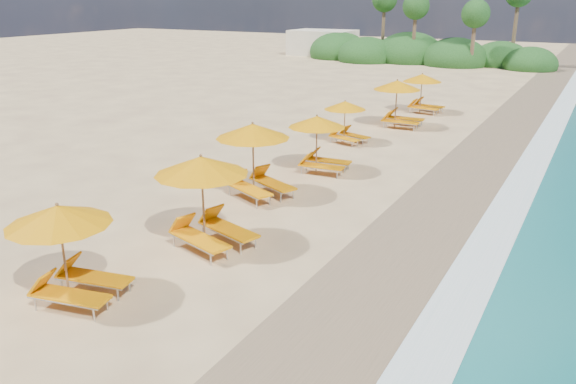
% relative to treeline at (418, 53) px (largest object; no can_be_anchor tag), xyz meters
% --- Properties ---
extents(ground, '(160.00, 160.00, 0.00)m').
position_rel_treeline_xyz_m(ground, '(9.94, -45.51, -1.00)').
color(ground, '#DAB980').
rests_on(ground, ground).
extents(wet_sand, '(4.00, 160.00, 0.01)m').
position_rel_treeline_xyz_m(wet_sand, '(13.94, -45.51, -0.99)').
color(wet_sand, '#897052').
rests_on(wet_sand, ground).
extents(surf_foam, '(4.00, 160.00, 0.01)m').
position_rel_treeline_xyz_m(surf_foam, '(16.64, -45.51, -0.97)').
color(surf_foam, white).
rests_on(surf_foam, ground).
extents(station_3, '(2.86, 2.75, 2.36)m').
position_rel_treeline_xyz_m(station_3, '(7.66, -51.52, 0.33)').
color(station_3, olive).
rests_on(station_3, ground).
extents(station_4, '(3.29, 3.20, 2.62)m').
position_rel_treeline_xyz_m(station_4, '(8.54, -47.55, 0.47)').
color(station_4, olive).
rests_on(station_4, ground).
extents(station_5, '(3.39, 3.36, 2.60)m').
position_rel_treeline_xyz_m(station_5, '(7.48, -43.31, 0.46)').
color(station_5, olive).
rests_on(station_5, ground).
extents(station_6, '(2.59, 2.43, 2.29)m').
position_rel_treeline_xyz_m(station_6, '(8.14, -39.62, 0.29)').
color(station_6, olive).
rests_on(station_6, ground).
extents(station_7, '(2.54, 2.47, 2.02)m').
position_rel_treeline_xyz_m(station_7, '(7.17, -34.77, 0.13)').
color(station_7, olive).
rests_on(station_7, ground).
extents(station_8, '(2.75, 2.55, 2.52)m').
position_rel_treeline_xyz_m(station_8, '(8.21, -30.28, 0.42)').
color(station_8, olive).
rests_on(station_8, ground).
extents(station_9, '(2.69, 2.54, 2.33)m').
position_rel_treeline_xyz_m(station_9, '(8.20, -25.78, 0.31)').
color(station_9, olive).
rests_on(station_9, ground).
extents(treeline, '(25.80, 8.80, 9.74)m').
position_rel_treeline_xyz_m(treeline, '(0.00, 0.00, 0.00)').
color(treeline, '#163D14').
rests_on(treeline, ground).
extents(beach_building, '(7.00, 5.00, 2.80)m').
position_rel_treeline_xyz_m(beach_building, '(-12.06, 2.49, 0.40)').
color(beach_building, beige).
rests_on(beach_building, ground).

